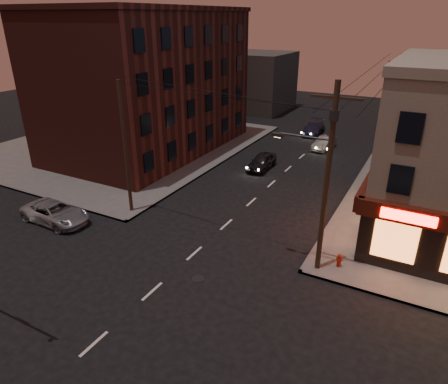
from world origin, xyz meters
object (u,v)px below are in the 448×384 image
Objects in this scene: sedan_near at (262,162)px; fire_hydrant at (339,260)px; sedan_far at (313,128)px; sedan_mid at (324,143)px; suv_cross at (55,213)px.

sedan_near is 15.90m from fire_hydrant.
sedan_far is at bearing 86.40° from sedan_near.
sedan_far is at bearing 125.25° from sedan_mid.
sedan_mid is 4.90× the size of fire_hydrant.
suv_cross is 1.21× the size of sedan_near.
sedan_near is (8.13, 15.96, 0.01)m from suv_cross.
sedan_mid is 5.77m from sedan_far.
sedan_near is 9.13m from sedan_mid.
sedan_near is at bearing -25.75° from suv_cross.
sedan_near is 0.83× the size of sedan_far.
sedan_near reaches higher than suv_cross.
suv_cross is 18.41m from fire_hydrant.
sedan_far is at bearing -15.43° from suv_cross.
sedan_near is 1.05× the size of sedan_mid.
fire_hydrant is at bearing -51.91° from sedan_near.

